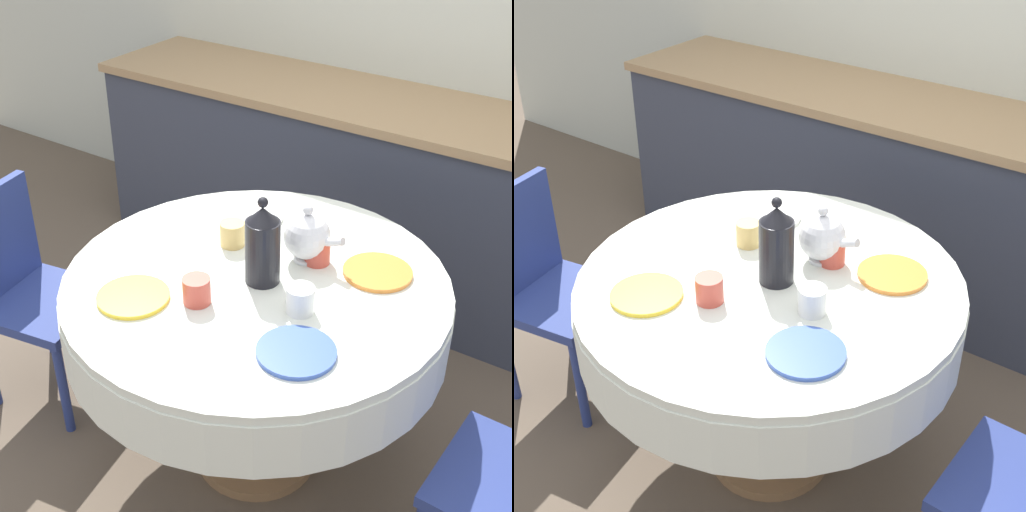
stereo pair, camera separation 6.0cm
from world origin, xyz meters
TOP-DOWN VIEW (x-y plane):
  - ground_plane at (0.00, 0.00)m, footprint 12.00×12.00m
  - wall_back at (0.00, 1.61)m, footprint 7.00×0.05m
  - kitchen_counter at (0.00, 1.28)m, footprint 3.24×0.64m
  - dining_table at (0.00, 0.00)m, footprint 1.22×1.22m
  - chair_right at (-0.93, -0.17)m, footprint 0.47×0.47m
  - plate_near_left at (-0.24, -0.30)m, footprint 0.22×0.22m
  - cup_near_left at (-0.07, -0.20)m, footprint 0.08×0.08m
  - plate_near_right at (0.29, -0.24)m, footprint 0.22×0.22m
  - cup_near_right at (0.20, -0.07)m, footprint 0.08×0.08m
  - plate_far_left at (-0.23, 0.31)m, footprint 0.22×0.22m
  - cup_far_left at (-0.18, 0.12)m, footprint 0.08×0.08m
  - plate_far_right at (0.30, 0.23)m, footprint 0.22×0.22m
  - cup_far_right at (0.11, 0.19)m, footprint 0.08×0.08m
  - coffee_carafe at (0.02, -0.00)m, footprint 0.11×0.11m
  - teapot at (0.07, 0.18)m, footprint 0.21×0.15m

SIDE VIEW (x-z plane):
  - ground_plane at x=0.00m, z-range 0.00..0.00m
  - kitchen_counter at x=0.00m, z-range 0.00..0.93m
  - chair_right at x=-0.93m, z-range 0.05..0.91m
  - dining_table at x=0.00m, z-range 0.26..1.04m
  - plate_near_left at x=-0.24m, z-range 0.78..0.79m
  - plate_near_right at x=0.29m, z-range 0.78..0.79m
  - plate_far_left at x=-0.23m, z-range 0.78..0.79m
  - plate_far_right at x=0.30m, z-range 0.78..0.79m
  - cup_near_left at x=-0.07m, z-range 0.78..0.86m
  - cup_near_right at x=0.20m, z-range 0.78..0.86m
  - cup_far_left at x=-0.18m, z-range 0.78..0.86m
  - cup_far_right at x=0.11m, z-range 0.78..0.86m
  - teapot at x=0.07m, z-range 0.77..0.96m
  - coffee_carafe at x=0.02m, z-range 0.76..1.05m
  - wall_back at x=0.00m, z-range 0.00..2.60m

